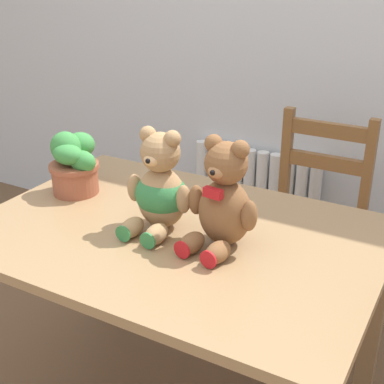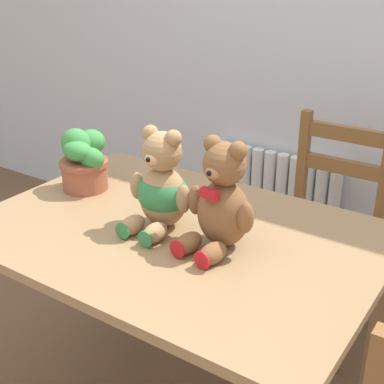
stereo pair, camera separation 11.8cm
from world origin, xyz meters
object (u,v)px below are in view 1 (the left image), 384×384
object	(u,v)px
teddy_bear_left	(160,190)
potted_plant	(74,163)
teddy_bear_right	(223,201)
wooden_chair_behind	(311,229)

from	to	relation	value
teddy_bear_left	potted_plant	bearing A→B (deg)	-11.09
teddy_bear_right	potted_plant	bearing A→B (deg)	-1.14
teddy_bear_left	wooden_chair_behind	bearing A→B (deg)	-107.76
teddy_bear_right	teddy_bear_left	bearing A→B (deg)	5.57
wooden_chair_behind	teddy_bear_left	size ratio (longest dim) A/B	3.01
wooden_chair_behind	potted_plant	world-z (taller)	potted_plant
teddy_bear_left	potted_plant	xyz separation A→B (m)	(-0.39, 0.08, -0.02)
teddy_bear_left	potted_plant	size ratio (longest dim) A/B	1.45
wooden_chair_behind	teddy_bear_right	world-z (taller)	teddy_bear_right
wooden_chair_behind	potted_plant	size ratio (longest dim) A/B	4.38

